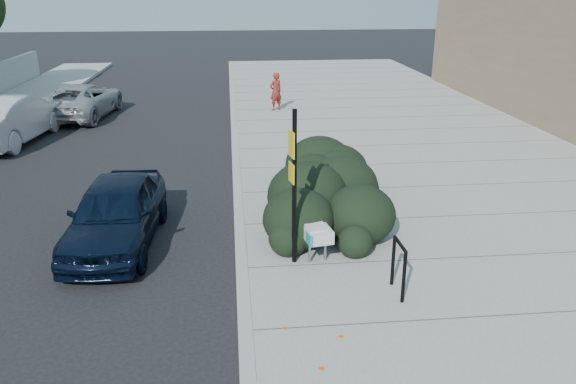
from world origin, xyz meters
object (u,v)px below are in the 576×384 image
(pedestrian, at_px, (276,92))
(suv_silver, at_px, (81,100))
(bike_rack, at_px, (399,263))
(wagon_silver, at_px, (10,118))
(bench, at_px, (304,217))
(sign_post, at_px, (294,180))
(sedan_navy, at_px, (116,213))

(pedestrian, bearing_deg, suv_silver, -30.14)
(bike_rack, relative_size, wagon_silver, 0.19)
(bike_rack, xyz_separation_m, pedestrian, (-0.80, 14.95, 0.21))
(bench, xyz_separation_m, suv_silver, (-7.35, 12.98, -0.02))
(bench, relative_size, pedestrian, 1.53)
(sign_post, distance_m, wagon_silver, 13.18)
(bench, bearing_deg, pedestrian, 77.88)
(wagon_silver, bearing_deg, suv_silver, -103.05)
(sign_post, bearing_deg, bench, 60.54)
(sedan_navy, xyz_separation_m, suv_silver, (-3.58, 12.33, -0.01))
(sign_post, relative_size, pedestrian, 1.88)
(bike_rack, distance_m, sign_post, 2.34)
(sedan_navy, xyz_separation_m, pedestrian, (4.28, 12.15, 0.24))
(sedan_navy, distance_m, wagon_silver, 9.92)
(bike_rack, bearing_deg, sign_post, 139.74)
(bike_rack, xyz_separation_m, sedan_navy, (-5.08, 2.80, -0.03))
(sign_post, height_order, suv_silver, sign_post)
(sign_post, bearing_deg, sedan_navy, 147.08)
(bench, distance_m, suv_silver, 14.92)
(wagon_silver, distance_m, pedestrian, 9.94)
(bike_rack, height_order, pedestrian, pedestrian)
(sign_post, height_order, wagon_silver, sign_post)
(bike_rack, distance_m, sedan_navy, 5.80)
(bench, bearing_deg, sign_post, -119.58)
(wagon_silver, relative_size, suv_silver, 1.03)
(bench, xyz_separation_m, sedan_navy, (-3.77, 0.65, -0.02))
(sedan_navy, distance_m, pedestrian, 12.88)
(sign_post, xyz_separation_m, suv_silver, (-7.05, 13.82, -1.11))
(suv_silver, xyz_separation_m, pedestrian, (7.86, -0.18, 0.25))
(suv_silver, bearing_deg, bike_rack, 126.60)
(bike_rack, bearing_deg, wagon_silver, 130.44)
(bike_rack, distance_m, pedestrian, 14.97)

